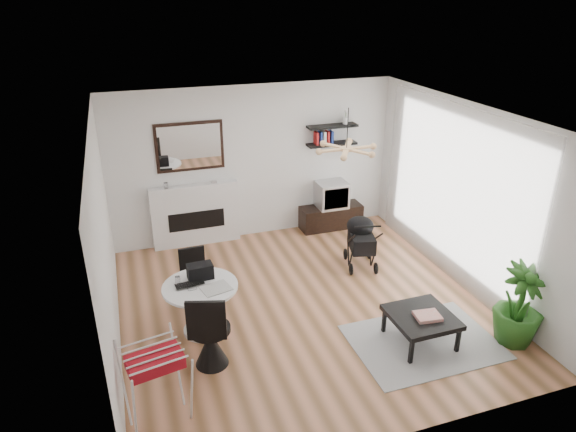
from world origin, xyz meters
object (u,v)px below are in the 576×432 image
object	(u,v)px
fireplace	(195,208)
drying_rack	(157,385)
tv_console	(331,217)
potted_plant	(519,305)
coffee_table	(422,318)
crt_tv	(331,194)
dining_table	(201,301)
stroller	(361,243)

from	to	relation	value
fireplace	drying_rack	size ratio (longest dim) A/B	2.37
tv_console	potted_plant	xyz separation A→B (m)	(0.86, -3.89, 0.32)
fireplace	drying_rack	distance (m)	4.10
tv_console	drying_rack	distance (m)	5.21
potted_plant	fireplace	bearing A→B (deg)	129.75
coffee_table	fireplace	bearing A→B (deg)	121.08
crt_tv	drying_rack	size ratio (longest dim) A/B	0.60
coffee_table	potted_plant	bearing A→B (deg)	-17.68
coffee_table	dining_table	bearing A→B (deg)	156.89
tv_console	potted_plant	distance (m)	4.00
crt_tv	fireplace	bearing A→B (deg)	176.81
crt_tv	coffee_table	distance (m)	3.55
fireplace	potted_plant	bearing A→B (deg)	-50.25
tv_console	drying_rack	size ratio (longest dim) A/B	1.26
fireplace	crt_tv	xyz separation A→B (m)	(2.48, -0.14, -0.02)
tv_console	potted_plant	size ratio (longest dim) A/B	1.08
stroller	coffee_table	distance (m)	2.08
fireplace	tv_console	distance (m)	2.53
coffee_table	tv_console	bearing A→B (deg)	85.50
stroller	drying_rack	bearing A→B (deg)	-130.88
crt_tv	drying_rack	world-z (taller)	drying_rack
drying_rack	coffee_table	xyz separation A→B (m)	(3.25, 0.30, -0.12)
dining_table	drying_rack	distance (m)	1.55
crt_tv	tv_console	bearing A→B (deg)	26.02
stroller	fireplace	bearing A→B (deg)	160.64
crt_tv	potted_plant	world-z (taller)	potted_plant
fireplace	drying_rack	world-z (taller)	fireplace
dining_table	drying_rack	world-z (taller)	drying_rack
crt_tv	coffee_table	size ratio (longest dim) A/B	0.70
drying_rack	stroller	xyz separation A→B (m)	(3.42, 2.37, -0.10)
tv_console	potted_plant	bearing A→B (deg)	-77.49
crt_tv	stroller	size ratio (longest dim) A/B	0.61
coffee_table	stroller	bearing A→B (deg)	85.24
stroller	potted_plant	distance (m)	2.62
dining_table	stroller	xyz separation A→B (m)	(2.73, 0.98, -0.08)
tv_console	coffee_table	xyz separation A→B (m)	(-0.28, -3.53, 0.15)
tv_console	crt_tv	xyz separation A→B (m)	(-0.01, -0.00, 0.45)
potted_plant	tv_console	bearing A→B (deg)	102.51
stroller	potted_plant	world-z (taller)	potted_plant
coffee_table	potted_plant	world-z (taller)	potted_plant
fireplace	drying_rack	xyz separation A→B (m)	(-1.04, -3.96, -0.21)
fireplace	crt_tv	distance (m)	2.48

